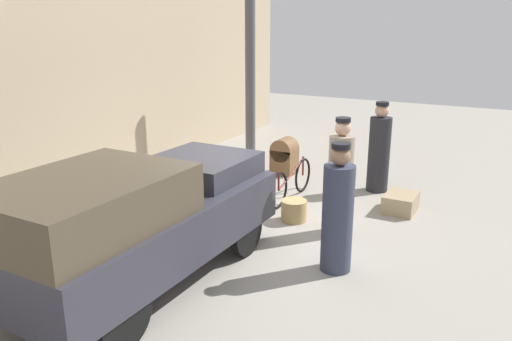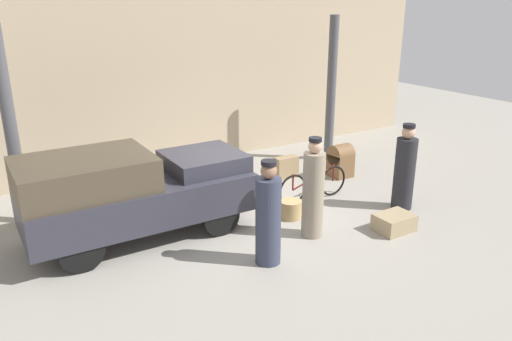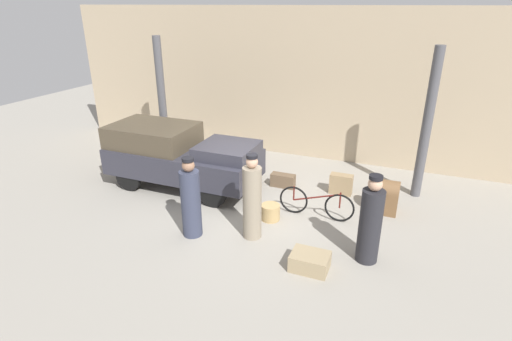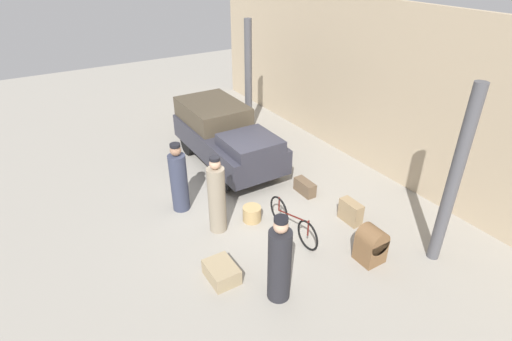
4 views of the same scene
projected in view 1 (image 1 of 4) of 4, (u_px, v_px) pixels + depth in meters
The scene contains 13 objects.
ground_plane at pixel (261, 233), 7.90m from camera, with size 30.00×30.00×0.00m, color gray.
station_building_facade at pixel (66, 77), 9.15m from camera, with size 16.00×0.15×4.50m.
canopy_pillar_right at pixel (250, 84), 11.61m from camera, with size 0.24×0.24×3.70m.
truck at pixel (136, 217), 6.12m from camera, with size 3.96×1.70×1.61m.
bicycle at pixel (291, 182), 9.31m from camera, with size 1.74×0.04×0.71m.
wicker_basket at pixel (294, 210), 8.35m from camera, with size 0.43×0.43×0.36m.
porter_carrying_trunk at pixel (379, 151), 9.69m from camera, with size 0.42×0.42×1.76m.
porter_standing_middle at pixel (340, 181), 7.69m from camera, with size 0.39×0.39×1.84m.
conductor_in_dark_uniform at pixel (338, 214), 6.51m from camera, with size 0.41×0.41×1.75m.
trunk_barrel_dark at pixel (284, 156), 10.93m from camera, with size 0.48×0.49×0.80m.
trunk_umber_medium at pixel (234, 172), 10.25m from camera, with size 0.57×0.26×0.53m.
trunk_large_brown at pixel (197, 198), 8.93m from camera, with size 0.64×0.26×0.35m.
suitcase_tan_flat at pixel (401, 203), 8.77m from camera, with size 0.70×0.52×0.32m.
Camera 1 is at (-6.43, -3.46, 3.17)m, focal length 35.00 mm.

